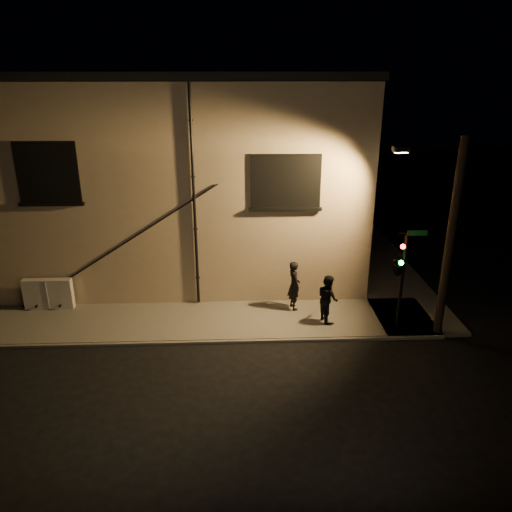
{
  "coord_description": "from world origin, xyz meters",
  "views": [
    {
      "loc": [
        -0.29,
        -15.14,
        8.91
      ],
      "look_at": [
        0.45,
        1.8,
        2.5
      ],
      "focal_mm": 35.0,
      "sensor_mm": 36.0,
      "label": 1
    }
  ],
  "objects_px": {
    "pedestrian_b": "(328,298)",
    "traffic_signal": "(399,265)",
    "streetlamp_pole": "(447,235)",
    "utility_cabinet": "(48,294)",
    "pedestrian_a": "(294,285)"
  },
  "relations": [
    {
      "from": "utility_cabinet",
      "to": "pedestrian_b",
      "type": "bearing_deg",
      "value": -7.86
    },
    {
      "from": "pedestrian_a",
      "to": "pedestrian_b",
      "type": "xyz_separation_m",
      "value": [
        1.12,
        -1.05,
        -0.07
      ]
    },
    {
      "from": "pedestrian_a",
      "to": "pedestrian_b",
      "type": "relative_size",
      "value": 1.08
    },
    {
      "from": "pedestrian_b",
      "to": "streetlamp_pole",
      "type": "relative_size",
      "value": 0.26
    },
    {
      "from": "pedestrian_b",
      "to": "traffic_signal",
      "type": "xyz_separation_m",
      "value": [
        2.25,
        -0.71,
        1.57
      ]
    },
    {
      "from": "pedestrian_b",
      "to": "traffic_signal",
      "type": "height_order",
      "value": "traffic_signal"
    },
    {
      "from": "pedestrian_a",
      "to": "streetlamp_pole",
      "type": "distance_m",
      "value": 5.83
    },
    {
      "from": "pedestrian_b",
      "to": "traffic_signal",
      "type": "bearing_deg",
      "value": -123.63
    },
    {
      "from": "streetlamp_pole",
      "to": "utility_cabinet",
      "type": "bearing_deg",
      "value": 170.56
    },
    {
      "from": "utility_cabinet",
      "to": "streetlamp_pole",
      "type": "height_order",
      "value": "streetlamp_pole"
    },
    {
      "from": "traffic_signal",
      "to": "streetlamp_pole",
      "type": "height_order",
      "value": "streetlamp_pole"
    },
    {
      "from": "utility_cabinet",
      "to": "pedestrian_a",
      "type": "xyz_separation_m",
      "value": [
        9.49,
        -0.41,
        0.36
      ]
    },
    {
      "from": "pedestrian_b",
      "to": "traffic_signal",
      "type": "relative_size",
      "value": 0.49
    },
    {
      "from": "pedestrian_a",
      "to": "pedestrian_b",
      "type": "height_order",
      "value": "pedestrian_a"
    },
    {
      "from": "pedestrian_a",
      "to": "streetlamp_pole",
      "type": "relative_size",
      "value": 0.28
    }
  ]
}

